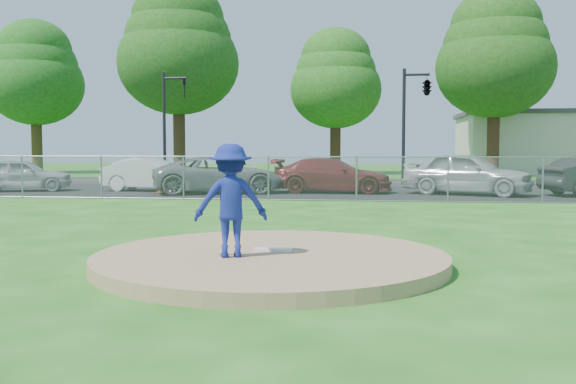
% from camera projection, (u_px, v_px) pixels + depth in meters
% --- Properties ---
extents(ground, '(120.00, 120.00, 0.00)m').
position_uv_depth(ground, '(322.00, 206.00, 19.72)').
color(ground, '#1A5813').
rests_on(ground, ground).
extents(pitchers_mound, '(5.40, 5.40, 0.20)m').
position_uv_depth(pitchers_mound, '(271.00, 259.00, 9.83)').
color(pitchers_mound, '#987753').
rests_on(pitchers_mound, ground).
extents(pitching_rubber, '(0.60, 0.15, 0.04)m').
position_uv_depth(pitching_rubber, '(273.00, 250.00, 10.02)').
color(pitching_rubber, white).
rests_on(pitching_rubber, pitchers_mound).
extents(chain_link_fence, '(40.00, 0.06, 1.50)m').
position_uv_depth(chain_link_fence, '(327.00, 179.00, 21.65)').
color(chain_link_fence, gray).
rests_on(chain_link_fence, ground).
extents(parking_lot, '(50.00, 8.00, 0.01)m').
position_uv_depth(parking_lot, '(335.00, 192.00, 26.15)').
color(parking_lot, black).
rests_on(parking_lot, ground).
extents(street, '(60.00, 7.00, 0.01)m').
position_uv_depth(street, '(343.00, 182.00, 33.57)').
color(street, '#242326').
rests_on(street, ground).
extents(tree_far_left, '(6.72, 6.72, 10.74)m').
position_uv_depth(tree_far_left, '(35.00, 72.00, 44.86)').
color(tree_far_left, '#3C2A16').
rests_on(tree_far_left, ground).
extents(tree_left, '(7.84, 7.84, 12.53)m').
position_uv_depth(tree_left, '(178.00, 48.00, 41.36)').
color(tree_left, '#372314').
rests_on(tree_left, ground).
extents(tree_center, '(6.16, 6.16, 9.84)m').
position_uv_depth(tree_center, '(336.00, 78.00, 43.14)').
color(tree_center, '#361E13').
rests_on(tree_center, ground).
extents(tree_right, '(7.28, 7.28, 11.63)m').
position_uv_depth(tree_right, '(495.00, 53.00, 39.77)').
color(tree_right, '#382014').
rests_on(tree_right, ground).
extents(traffic_signal_left, '(1.28, 0.20, 5.60)m').
position_uv_depth(traffic_signal_left, '(169.00, 117.00, 32.50)').
color(traffic_signal_left, black).
rests_on(traffic_signal_left, ground).
extents(traffic_signal_center, '(1.42, 2.48, 5.60)m').
position_uv_depth(traffic_signal_center, '(425.00, 89.00, 30.75)').
color(traffic_signal_center, black).
rests_on(traffic_signal_center, ground).
extents(pitcher, '(1.20, 0.88, 1.67)m').
position_uv_depth(pitcher, '(231.00, 201.00, 9.44)').
color(pitcher, navy).
rests_on(pitcher, pitchers_mound).
extents(traffic_cone, '(0.32, 0.32, 0.62)m').
position_uv_depth(traffic_cone, '(162.00, 185.00, 25.70)').
color(traffic_cone, '#F55E0C').
rests_on(traffic_cone, parking_lot).
extents(parked_car_silver, '(4.26, 2.87, 1.35)m').
position_uv_depth(parked_car_silver, '(22.00, 175.00, 26.45)').
color(parked_car_silver, '#B6B6BB').
rests_on(parked_car_silver, parking_lot).
extents(parked_car_white, '(4.24, 1.85, 1.36)m').
position_uv_depth(parked_car_white, '(152.00, 175.00, 26.50)').
color(parked_car_white, white).
rests_on(parked_car_white, parking_lot).
extents(parked_car_gray, '(5.66, 3.97, 1.43)m').
position_uv_depth(parked_car_gray, '(218.00, 175.00, 25.26)').
color(parked_car_gray, gray).
rests_on(parked_car_gray, parking_lot).
extents(parked_car_darkred, '(4.81, 2.08, 1.38)m').
position_uv_depth(parked_car_darkred, '(332.00, 175.00, 25.55)').
color(parked_car_darkred, maroon).
rests_on(parked_car_darkred, parking_lot).
extents(parked_car_pearl, '(5.18, 3.64, 1.64)m').
position_uv_depth(parked_car_pearl, '(467.00, 173.00, 24.45)').
color(parked_car_pearl, '#BABCBE').
rests_on(parked_car_pearl, parking_lot).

